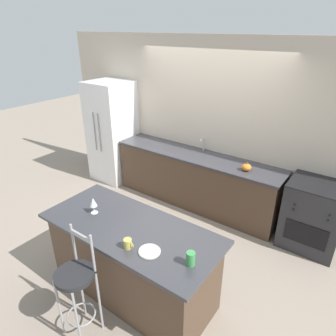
# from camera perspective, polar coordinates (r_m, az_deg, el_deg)

# --- Properties ---
(ground_plane) EXTENTS (18.00, 18.00, 0.00)m
(ground_plane) POSITION_cam_1_polar(r_m,az_deg,el_deg) (5.05, 2.90, -8.28)
(ground_plane) COLOR gray
(wall_back) EXTENTS (6.00, 0.07, 2.70)m
(wall_back) POSITION_cam_1_polar(r_m,az_deg,el_deg) (5.00, 7.57, 8.39)
(wall_back) COLOR beige
(wall_back) RESTS_ON ground_plane
(back_counter) EXTENTS (2.87, 0.66, 0.91)m
(back_counter) POSITION_cam_1_polar(r_m,az_deg,el_deg) (5.08, 5.29, -2.09)
(back_counter) COLOR #4C3828
(back_counter) RESTS_ON ground_plane
(sink_faucet) EXTENTS (0.02, 0.13, 0.22)m
(sink_faucet) POSITION_cam_1_polar(r_m,az_deg,el_deg) (5.00, 6.72, 4.78)
(sink_faucet) COLOR #ADAFB5
(sink_faucet) RESTS_ON back_counter
(kitchen_island) EXTENTS (1.96, 0.86, 0.92)m
(kitchen_island) POSITION_cam_1_polar(r_m,az_deg,el_deg) (3.48, -6.86, -17.02)
(kitchen_island) COLOR #4C3828
(kitchen_island) RESTS_ON ground_plane
(refrigerator) EXTENTS (0.75, 0.77, 1.90)m
(refrigerator) POSITION_cam_1_polar(r_m,az_deg,el_deg) (5.90, -10.51, 6.80)
(refrigerator) COLOR white
(refrigerator) RESTS_ON ground_plane
(oven_range) EXTENTS (0.73, 0.65, 0.96)m
(oven_range) POSITION_cam_1_polar(r_m,az_deg,el_deg) (4.54, 25.87, -8.13)
(oven_range) COLOR #28282B
(oven_range) RESTS_ON ground_plane
(bar_stool_near) EXTENTS (0.37, 0.37, 1.18)m
(bar_stool_near) POSITION_cam_1_polar(r_m,az_deg,el_deg) (3.10, -16.95, -20.44)
(bar_stool_near) COLOR #99999E
(bar_stool_near) RESTS_ON ground_plane
(dinner_plate) EXTENTS (0.21, 0.21, 0.02)m
(dinner_plate) POSITION_cam_1_polar(r_m,az_deg,el_deg) (2.87, -3.57, -15.54)
(dinner_plate) COLOR beige
(dinner_plate) RESTS_ON kitchen_island
(wine_glass) EXTENTS (0.08, 0.08, 0.19)m
(wine_glass) POSITION_cam_1_polar(r_m,az_deg,el_deg) (3.41, -14.05, -6.39)
(wine_glass) COLOR white
(wine_glass) RESTS_ON kitchen_island
(coffee_mug) EXTENTS (0.11, 0.08, 0.10)m
(coffee_mug) POSITION_cam_1_polar(r_m,az_deg,el_deg) (2.91, -7.65, -14.10)
(coffee_mug) COLOR #C1B251
(coffee_mug) RESTS_ON kitchen_island
(tumbler_cup) EXTENTS (0.08, 0.08, 0.13)m
(tumbler_cup) POSITION_cam_1_polar(r_m,az_deg,el_deg) (2.71, 4.34, -16.85)
(tumbler_cup) COLOR #3D934C
(tumbler_cup) RESTS_ON kitchen_island
(pumpkin_decoration) EXTENTS (0.14, 0.14, 0.13)m
(pumpkin_decoration) POSITION_cam_1_polar(r_m,az_deg,el_deg) (4.44, 14.72, 0.15)
(pumpkin_decoration) COLOR orange
(pumpkin_decoration) RESTS_ON back_counter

